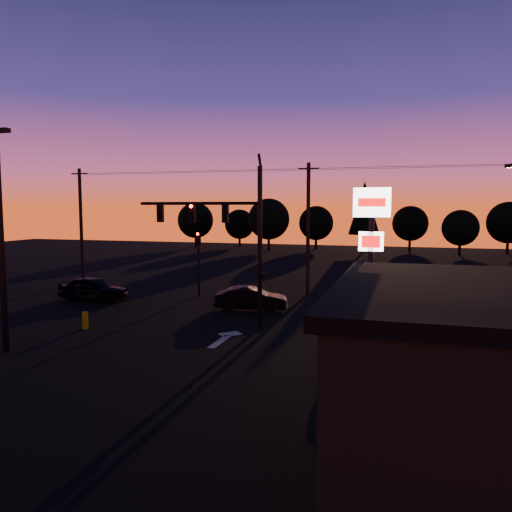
{
  "coord_description": "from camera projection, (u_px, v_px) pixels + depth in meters",
  "views": [
    {
      "loc": [
        8.33,
        -19.48,
        5.99
      ],
      "look_at": [
        1.0,
        5.0,
        3.5
      ],
      "focal_mm": 35.0,
      "sensor_mm": 36.0,
      "label": 1
    }
  ],
  "objects": [
    {
      "name": "car_mid",
      "position": [
        251.0,
        299.0,
        29.1
      ],
      "size": [
        4.4,
        2.24,
        1.38
      ],
      "primitive_type": "imported",
      "rotation": [
        0.0,
        0.0,
        1.76
      ],
      "color": "black",
      "rests_on": "ground"
    },
    {
      "name": "car_left",
      "position": [
        93.0,
        289.0,
        32.22
      ],
      "size": [
        4.54,
        1.9,
        1.53
      ],
      "primitive_type": "imported",
      "rotation": [
        0.0,
        0.0,
        1.55
      ],
      "color": "black",
      "rests_on": "ground"
    },
    {
      "name": "tree_4",
      "position": [
        364.0,
        208.0,
        66.82
      ],
      "size": [
        4.18,
        4.18,
        9.5
      ],
      "color": "black",
      "rests_on": "ground"
    },
    {
      "name": "power_wires",
      "position": [
        309.0,
        169.0,
        33.48
      ],
      "size": [
        36.0,
        1.22,
        0.07
      ],
      "color": "black",
      "rests_on": "ground"
    },
    {
      "name": "bollard",
      "position": [
        85.0,
        320.0,
        24.69
      ],
      "size": [
        0.28,
        0.28,
        0.84
      ],
      "primitive_type": "cylinder",
      "color": "#BEAA00",
      "rests_on": "ground"
    },
    {
      "name": "parking_lot_light",
      "position": [
        0.0,
        225.0,
        20.3
      ],
      "size": [
        1.25,
        0.3,
        9.14
      ],
      "color": "black",
      "rests_on": "ground"
    },
    {
      "name": "tree_6",
      "position": [
        460.0,
        228.0,
        62.69
      ],
      "size": [
        4.54,
        4.54,
        5.71
      ],
      "color": "black",
      "rests_on": "ground"
    },
    {
      "name": "tree_1",
      "position": [
        240.0,
        224.0,
        76.3
      ],
      "size": [
        4.54,
        4.54,
        5.71
      ],
      "color": "black",
      "rests_on": "ground"
    },
    {
      "name": "tree_0",
      "position": [
        196.0,
        220.0,
        75.09
      ],
      "size": [
        5.36,
        5.36,
        6.74
      ],
      "color": "black",
      "rests_on": "ground"
    },
    {
      "name": "suv_parked",
      "position": [
        376.0,
        368.0,
        16.6
      ],
      "size": [
        3.69,
        5.26,
        1.33
      ],
      "primitive_type": "imported",
      "rotation": [
        0.0,
        0.0,
        0.34
      ],
      "color": "black",
      "rests_on": "ground"
    },
    {
      "name": "traffic_signal_mast",
      "position": [
        229.0,
        229.0,
        24.89
      ],
      "size": [
        6.79,
        0.52,
        8.58
      ],
      "color": "black",
      "rests_on": "ground"
    },
    {
      "name": "ground",
      "position": [
        201.0,
        347.0,
        21.53
      ],
      "size": [
        120.0,
        120.0,
        0.0
      ],
      "primitive_type": "plane",
      "color": "black",
      "rests_on": "ground"
    },
    {
      "name": "tree_7",
      "position": [
        509.0,
        223.0,
        63.77
      ],
      "size": [
        5.36,
        5.36,
        6.74
      ],
      "color": "black",
      "rests_on": "ground"
    },
    {
      "name": "utility_pole_0",
      "position": [
        81.0,
        225.0,
        39.0
      ],
      "size": [
        1.4,
        0.26,
        9.0
      ],
      "color": "black",
      "rests_on": "ground"
    },
    {
      "name": "tree_3",
      "position": [
        316.0,
        223.0,
        71.89
      ],
      "size": [
        4.95,
        4.95,
        6.22
      ],
      "color": "black",
      "rests_on": "ground"
    },
    {
      "name": "tree_5",
      "position": [
        410.0,
        223.0,
        70.09
      ],
      "size": [
        4.95,
        4.95,
        6.22
      ],
      "color": "black",
      "rests_on": "ground"
    },
    {
      "name": "utility_pole_1",
      "position": [
        308.0,
        228.0,
        33.87
      ],
      "size": [
        1.4,
        0.26,
        9.0
      ],
      "color": "black",
      "rests_on": "ground"
    },
    {
      "name": "pylon_sign",
      "position": [
        371.0,
        234.0,
        20.49
      ],
      "size": [
        1.5,
        0.28,
        6.8
      ],
      "color": "black",
      "rests_on": "ground"
    },
    {
      "name": "secondary_signal",
      "position": [
        198.0,
        254.0,
        33.63
      ],
      "size": [
        0.3,
        0.31,
        4.35
      ],
      "color": "black",
      "rests_on": "ground"
    },
    {
      "name": "lane_arrow",
      "position": [
        225.0,
        338.0,
        22.98
      ],
      "size": [
        1.2,
        3.1,
        0.01
      ],
      "color": "beige",
      "rests_on": "ground"
    },
    {
      "name": "tree_2",
      "position": [
        269.0,
        219.0,
        69.73
      ],
      "size": [
        5.77,
        5.78,
        7.26
      ],
      "color": "black",
      "rests_on": "ground"
    }
  ]
}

